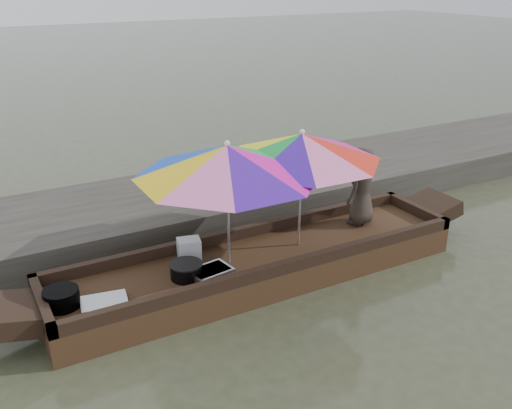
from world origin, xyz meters
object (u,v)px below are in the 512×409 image
supply_bag (189,249)px  tray_scallop (104,303)px  tray_crayfish (210,273)px  cooking_pot (61,298)px  umbrella_bow (228,204)px  umbrella_stern (300,189)px  vendor (362,186)px  boat_hull (260,267)px  charcoal_grill (186,271)px

supply_bag → tray_scallop: bearing=-155.5°
tray_crayfish → cooking_pot: bearing=173.9°
umbrella_bow → umbrella_stern: (1.01, 0.00, 0.00)m
tray_crayfish → vendor: 2.59m
tray_crayfish → tray_scallop: bearing=-179.2°
supply_bag → umbrella_bow: 0.83m
cooking_pot → tray_crayfish: cooking_pot is taller
cooking_pot → supply_bag: bearing=12.6°
tray_crayfish → umbrella_bow: (0.35, 0.20, 0.73)m
boat_hull → umbrella_bow: bearing=180.0°
charcoal_grill → tray_scallop: bearing=-173.1°
tray_crayfish → umbrella_bow: bearing=29.5°
vendor → umbrella_stern: (-1.15, -0.17, 0.22)m
charcoal_grill → supply_bag: 0.49m
boat_hull → vendor: (1.73, 0.17, 0.73)m
tray_scallop → vendor: (3.77, 0.39, 0.53)m
supply_bag → umbrella_bow: (0.39, -0.34, 0.65)m
tray_crayfish → umbrella_stern: size_ratio=0.24×
boat_hull → charcoal_grill: 1.08m
charcoal_grill → vendor: (2.77, 0.27, 0.47)m
charcoal_grill → umbrella_bow: (0.61, 0.09, 0.69)m
cooking_pot → supply_bag: (1.62, 0.36, 0.03)m
cooking_pot → supply_bag: 1.66m
cooking_pot → charcoal_grill: size_ratio=1.04×
cooking_pot → supply_bag: size_ratio=1.36×
boat_hull → umbrella_bow: size_ratio=2.44×
vendor → umbrella_bow: (-2.16, -0.17, 0.22)m
tray_scallop → vendor: 3.83m
tray_scallop → supply_bag: 1.35m
vendor → umbrella_stern: 1.18m
tray_scallop → umbrella_stern: size_ratio=0.24×
supply_bag → charcoal_grill: bearing=-116.9°
boat_hull → charcoal_grill: charcoal_grill is taller
umbrella_bow → umbrella_stern: same height
charcoal_grill → vendor: bearing=5.5°
cooking_pot → tray_crayfish: 1.67m
tray_scallop → vendor: vendor is taller
tray_crayfish → supply_bag: 0.55m
tray_scallop → umbrella_bow: bearing=7.6°
cooking_pot → boat_hull: bearing=0.5°
charcoal_grill → vendor: size_ratio=0.33×
boat_hull → supply_bag: (-0.82, 0.34, 0.30)m
boat_hull → vendor: bearing=5.7°
vendor → umbrella_stern: bearing=-13.8°
charcoal_grill → cooking_pot: bearing=177.0°
charcoal_grill → umbrella_stern: 1.76m
cooking_pot → supply_bag: supply_bag is taller
vendor → tray_crayfish: bearing=-13.9°
umbrella_stern → cooking_pot: bearing=-179.6°
boat_hull → tray_crayfish: 0.83m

